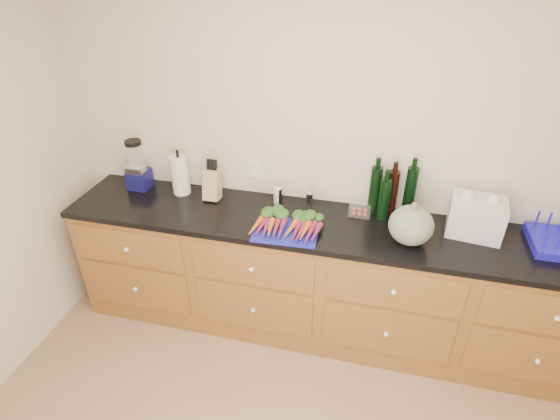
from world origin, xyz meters
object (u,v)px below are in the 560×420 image
(knife_block, at_px, (212,184))
(cutting_board, at_px, (286,231))
(blender_appliance, at_px, (137,168))
(paper_towel, at_px, (180,175))
(carrots, at_px, (288,224))
(squash, at_px, (411,225))
(tomato_box, at_px, (360,210))

(knife_block, bearing_deg, cutting_board, -26.09)
(blender_appliance, bearing_deg, paper_towel, 0.34)
(carrots, relative_size, squash, 1.60)
(cutting_board, relative_size, blender_appliance, 1.08)
(tomato_box, bearing_deg, paper_towel, -179.56)
(carrots, distance_m, paper_towel, 0.92)
(paper_towel, relative_size, knife_block, 1.30)
(paper_towel, bearing_deg, squash, -8.57)
(carrots, height_order, squash, squash)
(cutting_board, xyz_separation_m, paper_towel, (-0.87, 0.32, 0.14))
(squash, height_order, knife_block, squash)
(cutting_board, bearing_deg, knife_block, 153.91)
(cutting_board, height_order, blender_appliance, blender_appliance)
(blender_appliance, relative_size, knife_block, 1.71)
(carrots, bearing_deg, knife_block, 157.16)
(blender_appliance, relative_size, tomato_box, 2.64)
(paper_towel, distance_m, knife_block, 0.26)
(squash, bearing_deg, paper_towel, 171.43)
(carrots, height_order, blender_appliance, blender_appliance)
(paper_towel, xyz_separation_m, tomato_box, (1.30, 0.01, -0.11))
(cutting_board, distance_m, blender_appliance, 1.26)
(carrots, height_order, tomato_box, carrots)
(carrots, xyz_separation_m, tomato_box, (0.44, 0.29, -0.00))
(cutting_board, relative_size, knife_block, 1.85)
(cutting_board, height_order, squash, squash)
(cutting_board, xyz_separation_m, carrots, (0.00, 0.04, 0.03))
(squash, distance_m, blender_appliance, 1.98)
(cutting_board, distance_m, paper_towel, 0.93)
(cutting_board, height_order, carrots, carrots)
(carrots, relative_size, knife_block, 1.97)
(paper_towel, bearing_deg, tomato_box, 0.44)
(knife_block, bearing_deg, carrots, -22.84)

